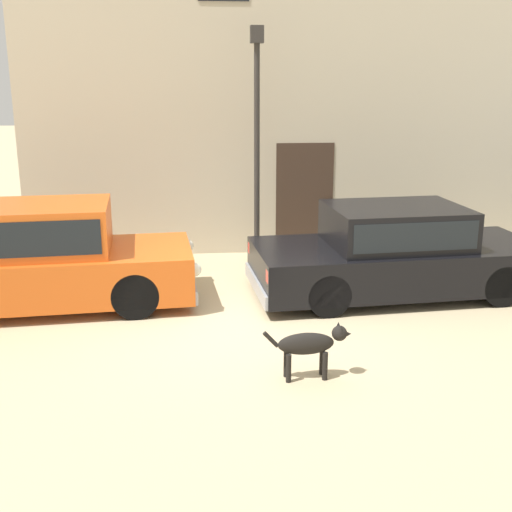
{
  "coord_description": "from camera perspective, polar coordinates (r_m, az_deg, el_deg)",
  "views": [
    {
      "loc": [
        -0.63,
        -8.37,
        3.27
      ],
      "look_at": [
        0.19,
        0.2,
        0.9
      ],
      "focal_mm": 45.38,
      "sensor_mm": 36.0,
      "label": 1
    }
  ],
  "objects": [
    {
      "name": "parked_sedan_nearest",
      "position": [
        9.94,
        -18.02,
        -0.07
      ],
      "size": [
        4.44,
        2.05,
        1.53
      ],
      "rotation": [
        0.0,
        0.0,
        0.08
      ],
      "color": "#D15619",
      "rests_on": "ground_plane"
    },
    {
      "name": "street_lamp",
      "position": [
        11.36,
        0.08,
        12.06
      ],
      "size": [
        0.22,
        0.22,
        4.12
      ],
      "color": "#2D2B28",
      "rests_on": "ground_plane"
    },
    {
      "name": "apartment_block",
      "position": [
        15.46,
        11.37,
        17.06
      ],
      "size": [
        15.05,
        5.49,
        7.59
      ],
      "color": "#BCB299",
      "rests_on": "ground_plane"
    },
    {
      "name": "parked_sedan_second",
      "position": [
        10.24,
        12.25,
        0.45
      ],
      "size": [
        4.67,
        2.16,
        1.39
      ],
      "rotation": [
        0.0,
        0.0,
        0.07
      ],
      "color": "black",
      "rests_on": "ground_plane"
    },
    {
      "name": "stray_dog_spotted",
      "position": [
        7.3,
        4.87,
        -7.76
      ],
      "size": [
        1.01,
        0.22,
        0.64
      ],
      "rotation": [
        0.0,
        0.0,
        0.05
      ],
      "color": "black",
      "rests_on": "ground_plane"
    },
    {
      "name": "ground_plane",
      "position": [
        9.01,
        -1.08,
        -5.9
      ],
      "size": [
        80.0,
        80.0,
        0.0
      ],
      "primitive_type": "plane",
      "color": "tan"
    }
  ]
}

